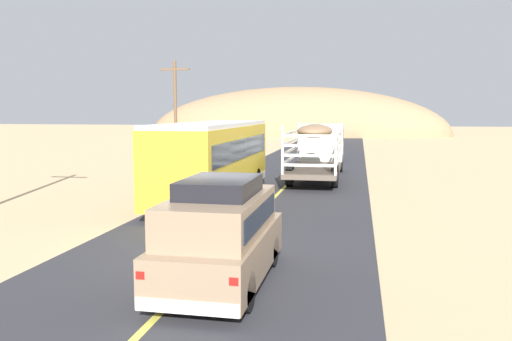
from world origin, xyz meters
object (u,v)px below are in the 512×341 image
Objects in this scene: car_far at (325,151)px; power_pole_mid at (175,108)px; livestock_truck at (320,145)px; suv_near at (220,232)px; bus at (214,159)px.

power_pole_mid is (-10.70, -3.63, 3.25)m from car_far.
livestock_truck is 1.33× the size of power_pole_mid.
suv_near is 0.63× the size of power_pole_mid.
power_pole_mid is (-11.02, 6.62, 2.15)m from livestock_truck.
power_pole_mid reaches higher than car_far.
bus reaches higher than livestock_truck.
suv_near is 27.85m from power_pole_mid.
bus is at bearing 106.72° from suv_near.
livestock_truck is 0.97× the size of bus.
power_pole_mid is (-7.36, 15.61, 2.19)m from bus.
bus is 17.40m from power_pole_mid.
livestock_truck is at bearing 88.10° from suv_near.
bus is (-3.66, -8.99, -0.04)m from livestock_truck.
car_far is (0.31, 29.31, -0.46)m from suv_near.
suv_near is at bearing -73.28° from bus.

